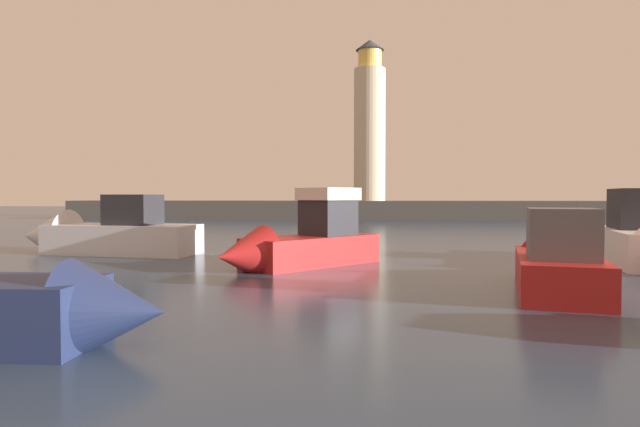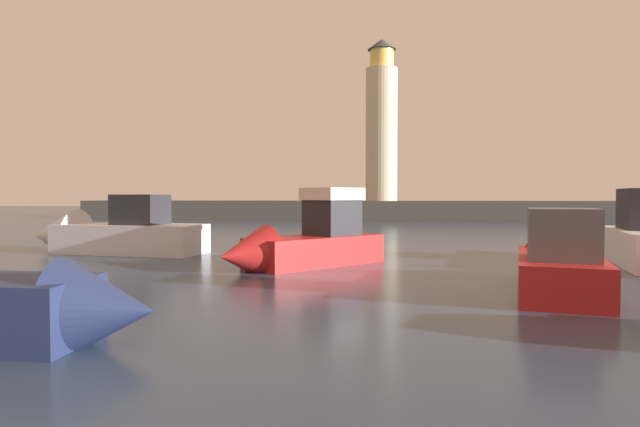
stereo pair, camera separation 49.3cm
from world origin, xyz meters
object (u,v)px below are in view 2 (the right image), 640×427
(lighthouse, at_px, (382,125))
(motorboat_4, at_px, (558,263))
(motorboat_3, at_px, (105,234))
(motorboat_1, at_px, (299,243))

(lighthouse, relative_size, motorboat_4, 2.52)
(motorboat_3, bearing_deg, motorboat_4, -23.45)
(motorboat_1, height_order, motorboat_3, motorboat_1)
(lighthouse, distance_m, motorboat_4, 48.82)
(lighthouse, relative_size, motorboat_1, 2.71)
(motorboat_3, height_order, motorboat_4, motorboat_3)
(lighthouse, distance_m, motorboat_3, 42.46)
(motorboat_1, bearing_deg, motorboat_4, -25.51)
(lighthouse, distance_m, motorboat_1, 44.53)
(lighthouse, bearing_deg, motorboat_1, -93.28)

